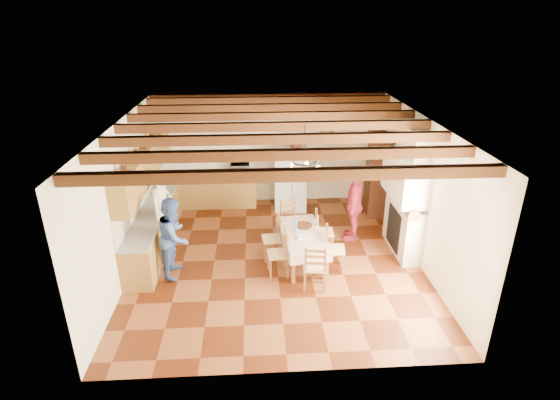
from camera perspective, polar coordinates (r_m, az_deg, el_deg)
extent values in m
cube|color=#441A08|center=(9.54, -0.49, -7.70)|extent=(6.00, 6.50, 0.02)
cube|color=white|center=(8.40, -0.56, 10.26)|extent=(6.00, 6.50, 0.02)
cube|color=silver|center=(11.93, -1.37, 6.72)|extent=(6.00, 0.02, 3.00)
cube|color=silver|center=(5.99, 1.18, -11.35)|extent=(6.00, 0.02, 3.00)
cube|color=silver|center=(9.22, -19.55, 0.22)|extent=(0.02, 6.50, 3.00)
cube|color=silver|center=(9.49, 17.93, 1.10)|extent=(0.02, 6.50, 3.00)
cube|color=olive|center=(10.50, -15.72, -2.87)|extent=(0.60, 4.30, 0.86)
cube|color=olive|center=(12.04, -8.66, 1.21)|extent=(2.30, 0.60, 0.86)
cube|color=gray|center=(10.31, -15.99, -0.62)|extent=(0.62, 4.30, 0.04)
cube|color=gray|center=(11.88, -8.79, 3.22)|extent=(2.34, 0.62, 0.04)
cube|color=white|center=(10.26, -17.74, 0.98)|extent=(0.03, 4.30, 0.60)
cube|color=white|center=(12.04, -8.77, 5.11)|extent=(2.30, 0.03, 0.60)
cube|color=olive|center=(10.00, -17.30, 4.45)|extent=(0.35, 4.20, 0.70)
cube|color=black|center=(11.97, 6.14, 8.38)|extent=(0.34, 0.03, 0.42)
cube|color=white|center=(11.59, 1.50, 2.73)|extent=(0.91, 0.78, 1.66)
cube|color=beige|center=(9.09, 2.95, -4.34)|extent=(1.01, 1.71, 0.05)
cube|color=brown|center=(8.59, 1.75, -8.84)|extent=(0.08, 0.08, 0.67)
cube|color=brown|center=(8.73, 6.13, -8.39)|extent=(0.08, 0.08, 0.67)
cube|color=brown|center=(9.83, 0.06, -4.40)|extent=(0.08, 0.08, 0.67)
cube|color=brown|center=(9.95, 3.90, -4.08)|extent=(0.08, 0.08, 0.67)
torus|color=black|center=(8.48, 3.17, 5.02)|extent=(0.47, 0.47, 0.03)
imported|color=silver|center=(9.65, -15.10, -1.61)|extent=(0.66, 0.82, 1.94)
imported|color=#3C5BA7|center=(8.91, -13.62, -4.68)|extent=(0.72, 0.87, 1.65)
imported|color=#B92B3B|center=(10.11, 9.65, -0.57)|extent=(0.72, 1.10, 1.74)
imported|color=silver|center=(11.78, -5.24, 4.04)|extent=(0.50, 0.34, 0.28)
imported|color=#341B0B|center=(11.29, 2.06, 7.45)|extent=(0.34, 0.34, 0.32)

